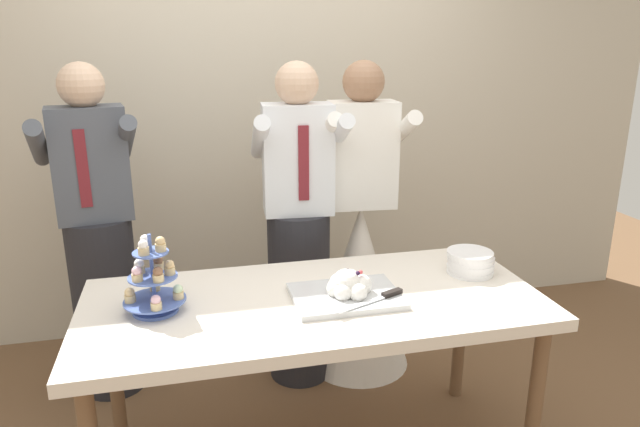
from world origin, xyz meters
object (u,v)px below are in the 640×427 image
at_px(person_bride, 360,265).
at_px(plate_stack, 470,262).
at_px(dessert_table, 314,315).
at_px(person_guest, 101,252).
at_px(person_groom, 299,244).
at_px(cupcake_stand, 153,282).
at_px(main_cake_tray, 347,290).

bearing_deg(person_bride, plate_stack, -65.35).
height_order(dessert_table, person_guest, person_guest).
bearing_deg(person_groom, dessert_table, -96.41).
bearing_deg(plate_stack, person_guest, 155.83).
xyz_separation_m(person_bride, person_guest, (-1.32, 0.08, 0.16)).
relative_size(person_groom, person_bride, 1.00).
xyz_separation_m(dessert_table, person_guest, (-0.90, 0.82, 0.05)).
bearing_deg(person_bride, dessert_table, -119.65).
height_order(person_groom, person_bride, same).
bearing_deg(cupcake_stand, person_groom, 44.69).
relative_size(cupcake_stand, person_guest, 0.18).
bearing_deg(person_groom, main_cake_tray, -86.41).
relative_size(dessert_table, person_guest, 1.08).
relative_size(plate_stack, person_groom, 0.12).
bearing_deg(person_groom, cupcake_stand, -135.31).
distance_m(cupcake_stand, person_bride, 1.29).
bearing_deg(main_cake_tray, dessert_table, 163.87).
relative_size(cupcake_stand, person_groom, 0.18).
xyz_separation_m(main_cake_tray, person_groom, (-0.05, 0.74, -0.07)).
relative_size(dessert_table, person_groom, 1.08).
bearing_deg(plate_stack, person_bride, 114.65).
bearing_deg(person_guest, dessert_table, -42.32).
height_order(cupcake_stand, person_groom, person_groom).
bearing_deg(dessert_table, person_bride, 60.35).
bearing_deg(dessert_table, person_guest, 137.68).
bearing_deg(cupcake_stand, person_guest, 110.38).
distance_m(person_groom, person_guest, 0.98).
height_order(main_cake_tray, person_guest, person_guest).
bearing_deg(person_bride, cupcake_stand, -145.13).
relative_size(main_cake_tray, plate_stack, 2.08).
bearing_deg(person_guest, plate_stack, -24.17).
distance_m(cupcake_stand, plate_stack, 1.32).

